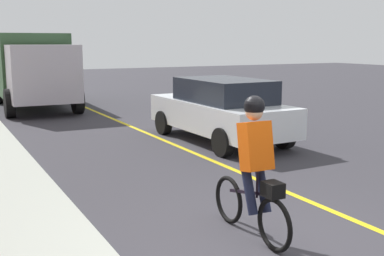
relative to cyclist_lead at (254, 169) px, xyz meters
name	(u,v)px	position (x,y,z in m)	size (l,w,h in m)	color
ground_plane	(271,248)	(-0.36, -0.01, -0.91)	(80.00, 80.00, 0.00)	#36343B
lane_line_centre	(365,225)	(-0.36, -1.61, -0.91)	(36.00, 0.12, 0.01)	yellow
cyclist_lead	(254,169)	(0.00, 0.00, 0.00)	(1.71, 0.37, 1.83)	black
patrol_sedan	(221,109)	(5.47, -2.84, -0.09)	(4.43, 1.98, 1.58)	white
box_truck_background	(32,67)	(14.49, 0.11, 0.64)	(6.78, 2.70, 2.78)	#345634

